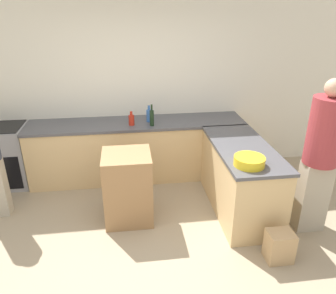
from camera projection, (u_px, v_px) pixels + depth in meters
name	position (u px, v px, depth m)	size (l,w,h in m)	color
ground_plane	(148.00, 258.00, 3.55)	(14.00, 14.00, 0.00)	tan
wall_back	(134.00, 87.00, 5.02)	(8.00, 0.06, 2.70)	silver
counter_back	(138.00, 149.00, 5.06)	(3.23, 0.67, 0.91)	#D6B27A
counter_peninsula	(240.00, 178.00, 4.24)	(0.69, 1.55, 0.91)	#D6B27A
range_oven	(3.00, 156.00, 4.84)	(0.73, 0.61, 0.92)	#99999E
island_table	(128.00, 187.00, 4.04)	(0.58, 0.56, 0.90)	#997047
mixing_bowl	(249.00, 161.00, 3.56)	(0.34, 0.34, 0.10)	yellow
water_bottle_blue	(149.00, 115.00, 4.86)	(0.08, 0.08, 0.25)	#386BB7
hot_sauce_bottle	(131.00, 120.00, 4.73)	(0.08, 0.08, 0.20)	red
wine_bottle_dark	(152.00, 117.00, 4.69)	(0.06, 0.06, 0.31)	black
person_at_peninsula	(321.00, 154.00, 3.64)	(0.38, 0.38, 1.84)	#ADA38E
paper_bag	(279.00, 246.00, 3.47)	(0.27, 0.22, 0.35)	tan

